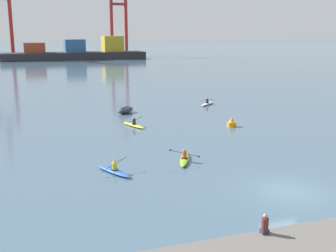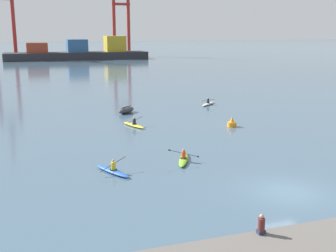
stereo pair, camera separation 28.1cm
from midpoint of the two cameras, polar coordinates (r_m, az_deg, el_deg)
ground_plane at (r=25.73m, az=16.17°, el=-8.60°), size 800.00×800.00×0.00m
container_barge at (r=144.64m, az=-11.86°, el=9.74°), size 46.20×9.85×7.63m
gantry_crane_west at (r=150.81m, az=-21.49°, el=14.43°), size 7.49×15.82×33.31m
gantry_crane_west_mid at (r=160.85m, az=-6.30°, el=14.83°), size 6.66×15.92×30.74m
capsized_dinghy at (r=48.26m, az=-5.52°, el=2.16°), size 2.67×2.55×0.76m
channel_buoy at (r=41.63m, az=8.84°, el=0.39°), size 0.90×0.90×1.00m
kayak_white at (r=53.76m, az=5.63°, el=3.05°), size 2.92×2.73×0.95m
kayak_yellow at (r=41.41m, az=-4.45°, el=0.17°), size 2.12×3.40×0.95m
kayak_lime at (r=30.30m, az=2.40°, el=-4.50°), size 2.06×3.32×0.95m
kayak_blue at (r=28.08m, az=-7.22°, el=-6.00°), size 2.03×3.34×0.99m
seated_onlooker at (r=18.77m, az=12.96°, el=-12.95°), size 0.32×0.30×0.90m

